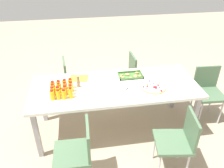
{
  "coord_description": "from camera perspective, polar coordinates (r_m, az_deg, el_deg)",
  "views": [
    {
      "loc": [
        -0.46,
        -2.58,
        2.41
      ],
      "look_at": [
        -0.04,
        0.02,
        0.78
      ],
      "focal_mm": 36.98,
      "sensor_mm": 36.0,
      "label": 1
    }
  ],
  "objects": [
    {
      "name": "juice_bottle_15",
      "position": [
        3.06,
        -10.24,
        0.11
      ],
      "size": [
        0.06,
        0.06,
        0.15
      ],
      "color": "#FAAE14",
      "rests_on": "party_table"
    },
    {
      "name": "juice_bottle_3",
      "position": [
        2.87,
        -10.2,
        -2.21
      ],
      "size": [
        0.05,
        0.05,
        0.15
      ],
      "color": "#F9AB14",
      "rests_on": "party_table"
    },
    {
      "name": "napkin_stack",
      "position": [
        2.89,
        -2.79,
        -3.0
      ],
      "size": [
        0.15,
        0.15,
        0.01
      ],
      "primitive_type": "cube",
      "color": "white",
      "rests_on": "party_table"
    },
    {
      "name": "juice_bottle_1",
      "position": [
        2.88,
        -13.15,
        -2.57
      ],
      "size": [
        0.05,
        0.05,
        0.14
      ],
      "color": "#F9AE14",
      "rests_on": "party_table"
    },
    {
      "name": "chair_far_left",
      "position": [
        3.84,
        -9.59,
        1.52
      ],
      "size": [
        0.43,
        0.43,
        0.83
      ],
      "rotation": [
        0.0,
        0.0,
        -1.48
      ],
      "color": "#4C6B4C",
      "rests_on": "ground_plane"
    },
    {
      "name": "juice_bottle_13",
      "position": [
        3.08,
        -13.04,
        -0.23
      ],
      "size": [
        0.06,
        0.06,
        0.13
      ],
      "color": "#F9AD14",
      "rests_on": "party_table"
    },
    {
      "name": "juice_bottle_0",
      "position": [
        2.89,
        -14.54,
        -2.66
      ],
      "size": [
        0.06,
        0.06,
        0.14
      ],
      "color": "#FAAE14",
      "rests_on": "party_table"
    },
    {
      "name": "juice_bottle_2",
      "position": [
        2.88,
        -11.79,
        -2.53
      ],
      "size": [
        0.06,
        0.06,
        0.13
      ],
      "color": "#F9AB14",
      "rests_on": "party_table"
    },
    {
      "name": "juice_bottle_5",
      "position": [
        2.94,
        -13.22,
        -1.8
      ],
      "size": [
        0.06,
        0.06,
        0.14
      ],
      "color": "#F8AC14",
      "rests_on": "party_table"
    },
    {
      "name": "ground_plane",
      "position": [
        3.56,
        0.65,
        -10.76
      ],
      "size": [
        12.0,
        12.0,
        0.0
      ],
      "primitive_type": "plane",
      "color": "tan"
    },
    {
      "name": "juice_bottle_12",
      "position": [
        3.08,
        -14.42,
        -0.44
      ],
      "size": [
        0.06,
        0.06,
        0.13
      ],
      "color": "#FAAE14",
      "rests_on": "party_table"
    },
    {
      "name": "plate_stack",
      "position": [
        3.05,
        2.01,
        -0.6
      ],
      "size": [
        0.21,
        0.21,
        0.03
      ],
      "color": "silver",
      "rests_on": "party_table"
    },
    {
      "name": "juice_bottle_9",
      "position": [
        3.0,
        -13.05,
        -0.97
      ],
      "size": [
        0.05,
        0.05,
        0.14
      ],
      "color": "#F9AF14",
      "rests_on": "party_table"
    },
    {
      "name": "fruit_pizza",
      "position": [
        3.09,
        10.19,
        -0.76
      ],
      "size": [
        0.33,
        0.33,
        0.05
      ],
      "color": "tan",
      "rests_on": "party_table"
    },
    {
      "name": "chair_near_right",
      "position": [
        2.79,
        16.26,
        -12.9
      ],
      "size": [
        0.45,
        0.45,
        0.83
      ],
      "rotation": [
        0.0,
        0.0,
        1.43
      ],
      "color": "#4C6B4C",
      "rests_on": "ground_plane"
    },
    {
      "name": "snack_tray",
      "position": [
        3.32,
        4.69,
        2.09
      ],
      "size": [
        0.35,
        0.21,
        0.04
      ],
      "color": "#477238",
      "rests_on": "party_table"
    },
    {
      "name": "juice_bottle_10",
      "position": [
        3.01,
        -11.6,
        -0.76
      ],
      "size": [
        0.05,
        0.05,
        0.14
      ],
      "color": "#FAAB14",
      "rests_on": "party_table"
    },
    {
      "name": "chair_near_left",
      "position": [
        2.6,
        -8.37,
        -15.77
      ],
      "size": [
        0.41,
        0.41,
        0.83
      ],
      "rotation": [
        0.0,
        0.0,
        1.55
      ],
      "color": "#4C6B4C",
      "rests_on": "ground_plane"
    },
    {
      "name": "juice_bottle_11",
      "position": [
        2.99,
        -10.14,
        -0.7
      ],
      "size": [
        0.06,
        0.06,
        0.15
      ],
      "color": "#FAAC14",
      "rests_on": "party_table"
    },
    {
      "name": "chair_far_right",
      "position": [
        3.97,
        6.62,
        2.87
      ],
      "size": [
        0.42,
        0.42,
        0.83
      ],
      "rotation": [
        0.0,
        0.0,
        -1.53
      ],
      "color": "#4C6B4C",
      "rests_on": "ground_plane"
    },
    {
      "name": "chair_end",
      "position": [
        3.79,
        22.58,
        -1.16
      ],
      "size": [
        0.42,
        0.42,
        0.83
      ],
      "rotation": [
        0.0,
        0.0,
        3.08
      ],
      "color": "#4C6B4C",
      "rests_on": "ground_plane"
    },
    {
      "name": "cardboard_tube",
      "position": [
        3.07,
        -8.33,
        0.64
      ],
      "size": [
        0.04,
        0.04,
        0.17
      ],
      "primitive_type": "cylinder",
      "color": "#9E7A56",
      "rests_on": "party_table"
    },
    {
      "name": "juice_bottle_8",
      "position": [
        3.02,
        -14.45,
        -1.1
      ],
      "size": [
        0.06,
        0.06,
        0.13
      ],
      "color": "#F9AD14",
      "rests_on": "party_table"
    },
    {
      "name": "party_table",
      "position": [
        3.13,
        0.72,
        -1.4
      ],
      "size": [
        2.24,
        0.89,
        0.76
      ],
      "color": "silver",
      "rests_on": "ground_plane"
    },
    {
      "name": "juice_bottle_6",
      "position": [
        2.94,
        -11.56,
        -1.61
      ],
      "size": [
        0.06,
        0.06,
        0.13
      ],
      "color": "#F9AE14",
      "rests_on": "party_table"
    },
    {
      "name": "paper_folder",
      "position": [
        3.3,
        -8.19,
        1.45
      ],
      "size": [
        0.29,
        0.25,
        0.01
      ],
      "primitive_type": "cube",
      "rotation": [
        0.0,
        0.0,
        -0.2
      ],
      "color": "yellow",
      "rests_on": "party_table"
    },
    {
      "name": "juice_bottle_4",
      "position": [
        2.96,
        -14.49,
        -1.85
      ],
      "size": [
        0.06,
        0.06,
        0.13
      ],
      "color": "#FAAB14",
      "rests_on": "party_table"
    },
    {
      "name": "juice_bottle_7",
      "position": [
        2.93,
        -10.23,
        -1.48
      ],
      "size": [
        0.05,
        0.05,
        0.15
      ],
      "color": "#FAAC14",
      "rests_on": "party_table"
    },
    {
      "name": "juice_bottle_14",
      "position": [
        3.07,
        -11.62,
        -0.04
      ],
      "size": [
        0.06,
        0.06,
        0.14
      ],
      "color": "#FAAF14",
      "rests_on": "party_table"
    }
  ]
}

